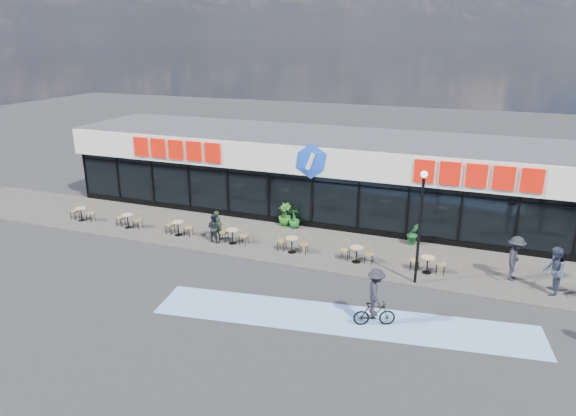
{
  "coord_description": "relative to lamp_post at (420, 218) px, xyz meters",
  "views": [
    {
      "loc": [
        8.01,
        -17.65,
        9.85
      ],
      "look_at": [
        -0.04,
        3.5,
        2.27
      ],
      "focal_mm": 32.0,
      "sensor_mm": 36.0,
      "label": 1
    }
  ],
  "objects": [
    {
      "name": "ground",
      "position": [
        -6.09,
        -2.3,
        -2.97
      ],
      "size": [
        120.0,
        120.0,
        0.0
      ],
      "primitive_type": "plane",
      "color": "#28282B",
      "rests_on": "ground"
    },
    {
      "name": "pedestrian_a",
      "position": [
        5.18,
        0.93,
        -1.88
      ],
      "size": [
        0.8,
        1.0,
        1.98
      ],
      "primitive_type": "imported",
      "rotation": [
        0.0,
        0.0,
        -1.63
      ],
      "color": "#333A50",
      "rests_on": "sidewalk"
    },
    {
      "name": "potted_plant_left",
      "position": [
        -6.95,
        4.27,
        -2.34
      ],
      "size": [
        0.73,
        0.73,
        1.06
      ],
      "primitive_type": "imported",
      "rotation": [
        0.0,
        0.0,
        3.41
      ],
      "color": "#1B5E1F",
      "rests_on": "sidewalk"
    },
    {
      "name": "bistro_set_1",
      "position": [
        -15.28,
        1.2,
        -2.42
      ],
      "size": [
        1.54,
        0.62,
        0.9
      ],
      "color": "tan",
      "rests_on": "sidewalk"
    },
    {
      "name": "bistro_set_4",
      "position": [
        -5.9,
        1.2,
        -2.42
      ],
      "size": [
        1.54,
        0.62,
        0.9
      ],
      "color": "tan",
      "rests_on": "sidewalk"
    },
    {
      "name": "pedestrian_b",
      "position": [
        3.8,
        1.73,
        -1.91
      ],
      "size": [
        0.92,
        1.35,
        1.93
      ],
      "primitive_type": "imported",
      "rotation": [
        0.0,
        0.0,
        1.4
      ],
      "color": "black",
      "rests_on": "sidewalk"
    },
    {
      "name": "potted_plant_right",
      "position": [
        -0.66,
        4.16,
        -2.29
      ],
      "size": [
        0.8,
        0.74,
        1.17
      ],
      "primitive_type": "imported",
      "rotation": [
        0.0,
        0.0,
        0.43
      ],
      "color": "#185728",
      "rests_on": "sidewalk"
    },
    {
      "name": "bistro_set_2",
      "position": [
        -12.16,
        1.2,
        -2.42
      ],
      "size": [
        1.54,
        0.62,
        0.9
      ],
      "color": "tan",
      "rests_on": "sidewalk"
    },
    {
      "name": "building",
      "position": [
        -6.09,
        7.63,
        -0.63
      ],
      "size": [
        30.6,
        6.57,
        4.75
      ],
      "color": "black",
      "rests_on": "ground"
    },
    {
      "name": "patron_right",
      "position": [
        -9.99,
        0.98,
        -2.14
      ],
      "size": [
        0.78,
        0.65,
        1.46
      ],
      "primitive_type": "imported",
      "rotation": [
        0.0,
        0.0,
        3.0
      ],
      "color": "black",
      "rests_on": "sidewalk"
    },
    {
      "name": "bistro_set_0",
      "position": [
        -18.41,
        1.2,
        -2.42
      ],
      "size": [
        1.54,
        0.62,
        0.9
      ],
      "color": "tan",
      "rests_on": "sidewalk"
    },
    {
      "name": "patron_left",
      "position": [
        -10.02,
        1.37,
        -2.12
      ],
      "size": [
        0.56,
        0.39,
        1.5
      ],
      "primitive_type": "imported",
      "rotation": [
        0.0,
        0.0,
        3.19
      ],
      "color": "black",
      "rests_on": "sidewalk"
    },
    {
      "name": "bistro_set_6",
      "position": [
        0.35,
        1.2,
        -2.42
      ],
      "size": [
        1.54,
        0.62,
        0.9
      ],
      "color": "tan",
      "rests_on": "sidewalk"
    },
    {
      "name": "bike_lane",
      "position": [
        -2.09,
        -3.8,
        -2.97
      ],
      "size": [
        14.17,
        4.13,
        0.01
      ],
      "primitive_type": "cube",
      "rotation": [
        0.0,
        0.0,
        0.14
      ],
      "color": "#78A8E2",
      "rests_on": "ground"
    },
    {
      "name": "lamp_post",
      "position": [
        0.0,
        0.0,
        0.0
      ],
      "size": [
        0.28,
        0.28,
        4.79
      ],
      "color": "black",
      "rests_on": "sidewalk"
    },
    {
      "name": "sidewalk",
      "position": [
        -6.09,
        2.2,
        -2.92
      ],
      "size": [
        44.0,
        5.0,
        0.1
      ],
      "primitive_type": "cube",
      "color": "#4E4B45",
      "rests_on": "ground"
    },
    {
      "name": "potted_plant_mid",
      "position": [
        -7.53,
        4.42,
        -2.25
      ],
      "size": [
        0.78,
        0.78,
        1.25
      ],
      "primitive_type": "imported",
      "rotation": [
        0.0,
        0.0,
        6.15
      ],
      "color": "#25611B",
      "rests_on": "sidewalk"
    },
    {
      "name": "bistro_set_3",
      "position": [
        -9.03,
        1.2,
        -2.42
      ],
      "size": [
        1.54,
        0.62,
        0.9
      ],
      "color": "tan",
      "rests_on": "sidewalk"
    },
    {
      "name": "bistro_set_5",
      "position": [
        -2.77,
        1.2,
        -2.42
      ],
      "size": [
        1.54,
        0.62,
        0.9
      ],
      "color": "tan",
      "rests_on": "sidewalk"
    },
    {
      "name": "cyclist_a",
      "position": [
        -0.94,
        -3.77,
        -1.92
      ],
      "size": [
        1.57,
        1.29,
        2.2
      ],
      "color": "black",
      "rests_on": "ground"
    }
  ]
}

